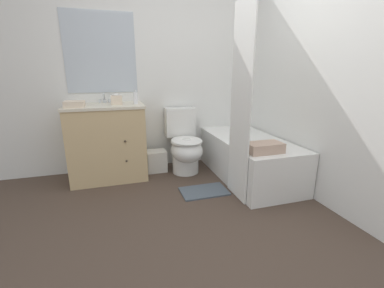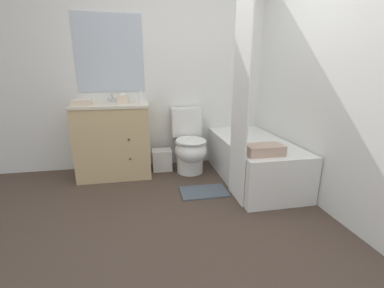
% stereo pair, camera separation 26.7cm
% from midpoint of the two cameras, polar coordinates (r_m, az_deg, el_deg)
% --- Properties ---
extents(ground_plane, '(14.00, 14.00, 0.00)m').
position_cam_midpoint_polar(ground_plane, '(2.21, 0.66, -19.32)').
color(ground_plane, '#47382D').
extents(wall_back, '(8.00, 0.06, 2.50)m').
position_cam_midpoint_polar(wall_back, '(3.52, -8.30, 15.37)').
color(wall_back, silver).
rests_on(wall_back, ground_plane).
extents(wall_right, '(0.05, 2.73, 2.50)m').
position_cam_midpoint_polar(wall_right, '(3.15, 18.57, 14.67)').
color(wall_right, silver).
rests_on(wall_right, ground_plane).
extents(vanity_cabinet, '(0.88, 0.59, 0.90)m').
position_cam_midpoint_polar(vanity_cabinet, '(3.28, -20.45, 0.54)').
color(vanity_cabinet, tan).
rests_on(vanity_cabinet, ground_plane).
extents(sink_faucet, '(0.14, 0.12, 0.12)m').
position_cam_midpoint_polar(sink_faucet, '(3.40, -21.05, 9.13)').
color(sink_faucet, silver).
rests_on(sink_faucet, vanity_cabinet).
extents(toilet, '(0.40, 0.68, 0.80)m').
position_cam_midpoint_polar(toilet, '(3.30, -3.93, -0.45)').
color(toilet, white).
rests_on(toilet, ground_plane).
extents(bathtub, '(0.72, 1.49, 0.49)m').
position_cam_midpoint_polar(bathtub, '(3.21, 10.01, -2.97)').
color(bathtub, white).
rests_on(bathtub, ground_plane).
extents(shower_curtain, '(0.02, 0.40, 1.89)m').
position_cam_midpoint_polar(shower_curtain, '(2.50, 7.74, 8.31)').
color(shower_curtain, white).
rests_on(shower_curtain, ground_plane).
extents(wastebasket, '(0.25, 0.21, 0.27)m').
position_cam_midpoint_polar(wastebasket, '(3.43, -10.11, -3.75)').
color(wastebasket, silver).
rests_on(wastebasket, ground_plane).
extents(tissue_box, '(0.13, 0.13, 0.12)m').
position_cam_midpoint_polar(tissue_box, '(3.20, -18.78, 9.28)').
color(tissue_box, beige).
rests_on(tissue_box, vanity_cabinet).
extents(soap_dispenser, '(0.05, 0.05, 0.17)m').
position_cam_midpoint_polar(soap_dispenser, '(3.14, -14.90, 9.90)').
color(soap_dispenser, silver).
rests_on(soap_dispenser, vanity_cabinet).
extents(hand_towel_folded, '(0.20, 0.17, 0.07)m').
position_cam_midpoint_polar(hand_towel_folded, '(3.10, -26.98, 7.90)').
color(hand_towel_folded, beige).
rests_on(hand_towel_folded, vanity_cabinet).
extents(bath_towel_folded, '(0.36, 0.21, 0.10)m').
position_cam_midpoint_polar(bath_towel_folded, '(2.61, 12.97, -0.82)').
color(bath_towel_folded, tan).
rests_on(bath_towel_folded, bathtub).
extents(bath_mat, '(0.50, 0.32, 0.02)m').
position_cam_midpoint_polar(bath_mat, '(2.85, -0.03, -10.50)').
color(bath_mat, '#4C5660').
rests_on(bath_mat, ground_plane).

